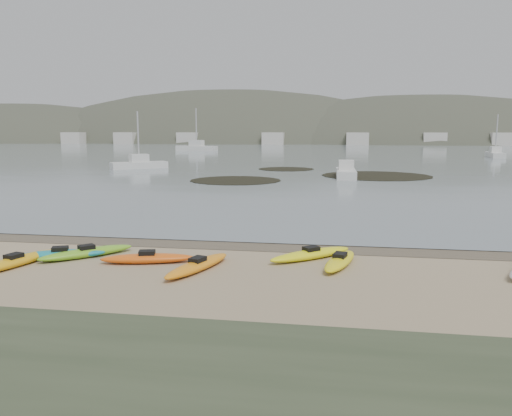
# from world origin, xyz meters

# --- Properties ---
(ground) EXTENTS (600.00, 600.00, 0.00)m
(ground) POSITION_xyz_m (0.00, 0.00, 0.00)
(ground) COLOR tan
(ground) RESTS_ON ground
(wet_sand) EXTENTS (60.00, 60.00, 0.00)m
(wet_sand) POSITION_xyz_m (0.00, -0.30, 0.00)
(wet_sand) COLOR brown
(wet_sand) RESTS_ON ground
(water) EXTENTS (1200.00, 1200.00, 0.00)m
(water) POSITION_xyz_m (0.00, 300.00, 0.01)
(water) COLOR slate
(water) RESTS_ON ground
(kayaks) EXTENTS (19.27, 6.04, 0.34)m
(kayaks) POSITION_xyz_m (-1.37, -3.51, 0.17)
(kayaks) COLOR #FEFF15
(kayaks) RESTS_ON ground
(kelp_mats) EXTENTS (23.29, 22.08, 0.04)m
(kelp_mats) POSITION_xyz_m (1.48, 31.82, 0.03)
(kelp_mats) COLOR black
(kelp_mats) RESTS_ON water
(moored_boats) EXTENTS (88.69, 82.86, 1.32)m
(moored_boats) POSITION_xyz_m (2.43, 75.44, 0.56)
(moored_boats) COLOR silver
(moored_boats) RESTS_ON ground
(far_hills) EXTENTS (550.00, 135.00, 80.00)m
(far_hills) POSITION_xyz_m (39.38, 193.97, -15.93)
(far_hills) COLOR #384235
(far_hills) RESTS_ON ground
(far_town) EXTENTS (199.00, 5.00, 4.00)m
(far_town) POSITION_xyz_m (6.00, 145.00, 2.00)
(far_town) COLOR beige
(far_town) RESTS_ON ground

